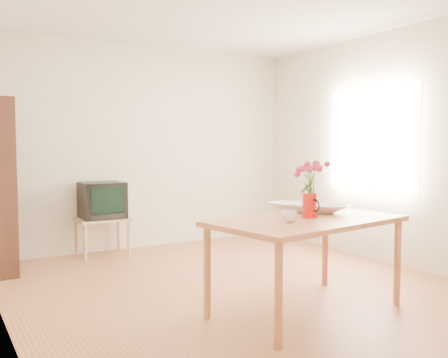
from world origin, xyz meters
TOP-DOWN VIEW (x-y plane):
  - room at (0.03, 0.00)m, footprint 4.50×4.50m
  - table at (0.11, -0.80)m, footprint 1.65×1.11m
  - tv_stand at (-0.70, 1.97)m, footprint 0.60×0.45m
  - pitcher at (0.18, -0.76)m, footprint 0.13×0.21m
  - flowers at (0.18, -0.76)m, footprint 0.22×0.22m
  - mug at (-0.12, -0.88)m, footprint 0.17×0.17m
  - bowl at (0.37, -0.51)m, footprint 0.62×0.62m
  - teacup_a at (0.33, -0.51)m, footprint 0.10×0.10m
  - teacup_b at (0.41, -0.49)m, footprint 0.08×0.08m
  - television at (-0.70, 1.98)m, footprint 0.50×0.47m

SIDE VIEW (x-z plane):
  - tv_stand at x=-0.70m, z-range 0.16..0.62m
  - table at x=0.11m, z-range 0.30..1.05m
  - television at x=-0.70m, z-range 0.46..0.89m
  - mug at x=-0.12m, z-range 0.75..0.84m
  - pitcher at x=0.18m, z-range 0.74..0.94m
  - teacup_b at x=0.41m, z-range 0.89..0.95m
  - teacup_a at x=0.33m, z-range 0.89..0.96m
  - bowl at x=0.37m, z-range 0.75..1.18m
  - flowers at x=0.18m, z-range 0.94..1.25m
  - room at x=0.03m, z-range -0.95..3.55m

